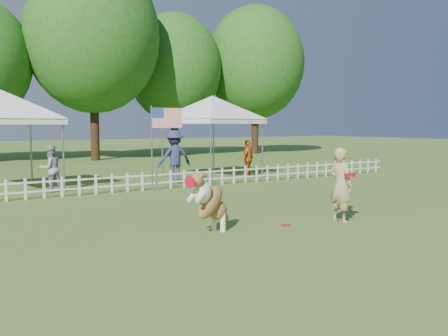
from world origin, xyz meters
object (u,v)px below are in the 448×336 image
dog (211,202)px  canopy_tent_right (212,138)px  spectator_b (175,157)px  handler (341,185)px  canopy_tent_left (2,142)px  spectator_a (50,168)px  spectator_c (248,159)px  flag_pole (152,149)px  frisbee_on_turf (285,225)px

dog → canopy_tent_right: (5.42, 8.67, 0.97)m
canopy_tent_right → spectator_b: bearing=-169.1°
handler → dog: 2.95m
handler → canopy_tent_right: bearing=-16.4°
canopy_tent_left → canopy_tent_right: 7.68m
handler → spectator_b: bearing=-3.8°
spectator_a → spectator_b: size_ratio=0.78×
spectator_b → spectator_c: size_ratio=1.28×
handler → flag_pole: flag_pole is taller
spectator_c → dog: bearing=18.6°
canopy_tent_left → spectator_b: bearing=-17.0°
dog → spectator_b: 8.46m
canopy_tent_left → spectator_a: bearing=-47.4°
dog → canopy_tent_left: size_ratio=0.39×
flag_pole → dog: bearing=-84.8°
canopy_tent_right → frisbee_on_turf: bearing=-124.4°
handler → spectator_b: spectator_b is taller
dog → handler: bearing=-35.1°
canopy_tent_left → flag_pole: (3.93, -2.49, -0.22)m
canopy_tent_right → spectator_a: (-6.49, -0.96, -0.84)m
canopy_tent_right → spectator_a: canopy_tent_right is taller
frisbee_on_turf → flag_pole: 6.59m
dog → canopy_tent_right: bearing=34.4°
dog → spectator_a: 7.78m
dog → spectator_b: spectator_b is taller
handler → spectator_b: size_ratio=0.85×
spectator_c → canopy_tent_left: bearing=-36.8°
dog → spectator_b: (3.28, 7.79, 0.34)m
handler → spectator_c: (3.70, 8.47, -0.06)m
dog → spectator_a: bearing=74.3°
dog → spectator_c: 10.28m
canopy_tent_right → handler: bearing=-116.8°
handler → spectator_c: handler is taller
handler → frisbee_on_turf: bearing=73.2°
canopy_tent_left → spectator_b: canopy_tent_left is taller
handler → flag_pole: (-1.22, 6.80, 0.53)m
spectator_a → spectator_b: spectator_b is taller
spectator_c → spectator_a: bearing=-30.2°
frisbee_on_turf → flag_pole: flag_pole is taller
spectator_c → flag_pole: bearing=-12.8°
handler → flag_pole: size_ratio=0.60×
spectator_b → flag_pole: bearing=48.5°
canopy_tent_right → spectator_c: bearing=-45.5°
dog → spectator_c: bearing=26.5°
frisbee_on_turf → canopy_tent_right: size_ratio=0.06×
canopy_tent_right → spectator_b: 2.40m
dog → spectator_a: size_ratio=0.82×
canopy_tent_left → handler: bearing=-68.6°
handler → canopy_tent_left: bearing=27.9°
dog → frisbee_on_turf: (1.66, -0.24, -0.60)m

